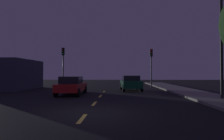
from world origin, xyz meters
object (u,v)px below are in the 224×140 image
Objects in this scene: traffic_signal_left at (63,60)px; traffic_signal_right at (151,60)px; car_stopped_ahead at (131,83)px; car_adjacent_lane at (72,85)px; street_lamp_right at (216,30)px.

traffic_signal_right is (10.61, -0.00, -0.12)m from traffic_signal_left.
car_stopped_ahead is at bearing -27.20° from traffic_signal_left.
traffic_signal_right is 1.14× the size of car_adjacent_lane.
traffic_signal_right is 11.44m from car_adjacent_lane.
car_adjacent_lane is (-4.95, -4.05, -0.03)m from car_stopped_ahead.
traffic_signal_right is at bearing 46.69° from car_adjacent_lane.
car_adjacent_lane is at bearing 161.77° from street_lamp_right.
street_lamp_right is (9.85, -3.24, 3.70)m from car_adjacent_lane.
traffic_signal_left is 1.20× the size of car_stopped_ahead.
street_lamp_right reaches higher than traffic_signal_left.
car_stopped_ahead is (7.91, -4.07, -2.61)m from traffic_signal_left.
car_adjacent_lane is 0.55× the size of street_lamp_right.
car_stopped_ahead is 9.52m from street_lamp_right.
traffic_signal_left is 9.27m from car_stopped_ahead.
traffic_signal_left reaches higher than traffic_signal_right.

